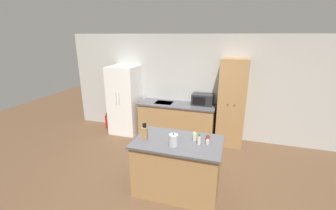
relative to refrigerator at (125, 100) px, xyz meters
name	(u,v)px	position (x,y,z in m)	size (l,w,h in m)	color
ground_plane	(175,187)	(1.94, -1.94, -0.90)	(14.00, 14.00, 0.00)	brown
wall_back	(200,87)	(1.94, 0.39, 0.40)	(7.20, 0.06, 2.60)	#B2B2AD
refrigerator	(125,100)	(0.00, 0.00, 0.00)	(0.73, 0.74, 1.81)	white
back_counter	(177,120)	(1.42, 0.05, -0.45)	(1.94, 0.66, 0.91)	#9E7547
pantry_cabinet	(232,103)	(2.75, 0.09, 0.13)	(0.62, 0.57, 2.08)	#9E7547
kitchen_island	(178,166)	(1.99, -1.98, -0.44)	(1.43, 0.89, 0.93)	#9E7547
microwave	(202,99)	(2.05, 0.17, 0.14)	(0.51, 0.35, 0.27)	#232326
knife_block	(145,133)	(1.45, -2.08, 0.14)	(0.09, 0.07, 0.30)	#9E7547
spice_bottle_tall_dark	(208,142)	(2.46, -1.95, 0.06)	(0.05, 0.05, 0.08)	beige
spice_bottle_short_red	(208,138)	(2.45, -1.82, 0.07)	(0.06, 0.06, 0.11)	#B2281E
spice_bottle_amber_oil	(195,137)	(2.24, -1.87, 0.09)	(0.06, 0.06, 0.14)	beige
spice_bottle_green_herb	(199,140)	(2.33, -2.00, 0.10)	(0.05, 0.05, 0.18)	beige
kettle	(173,140)	(1.96, -2.15, 0.12)	(0.14, 0.14, 0.21)	#B2B5B7
fire_extinguisher	(108,122)	(-0.60, 0.00, -0.70)	(0.13, 0.13, 0.47)	red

